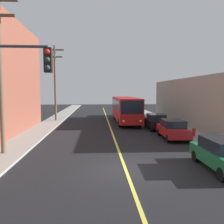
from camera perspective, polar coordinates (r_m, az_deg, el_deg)
name	(u,v)px	position (r m, az deg, el deg)	size (l,w,h in m)	color
ground_plane	(126,170)	(12.45, 3.33, -13.82)	(120.00, 120.00, 0.00)	black
sidewalk_left	(34,134)	(22.80, -18.40, -5.17)	(2.50, 90.00, 0.15)	gray
sidewalk_right	(188,133)	(23.70, 18.01, -4.77)	(2.50, 90.00, 0.15)	gray
lane_stripe_center	(110,126)	(27.03, -0.53, -3.47)	(0.16, 60.00, 0.01)	#D8CC4C
city_bus	(125,108)	(30.42, 3.26, 0.91)	(2.58, 12.16, 3.20)	maroon
parked_car_green	(223,154)	(13.40, 25.29, -9.17)	(1.90, 4.44, 1.62)	#196038
parked_car_red	(173,129)	(20.60, 14.51, -3.98)	(1.93, 4.45, 1.62)	maroon
parked_car_black	(156,121)	(25.38, 10.65, -2.21)	(1.92, 4.45, 1.62)	black
utility_pole_near	(0,65)	(16.14, -25.51, 10.20)	(2.40, 0.28, 9.91)	brown
utility_pole_mid	(55,79)	(32.08, -13.61, 7.69)	(2.40, 0.28, 9.83)	brown
traffic_signal_left_corner	(0,84)	(10.74, -25.45, 6.05)	(3.75, 0.48, 6.00)	#2D2D33
fire_hydrant	(194,131)	(21.48, 19.20, -4.43)	(0.44, 0.26, 0.84)	red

